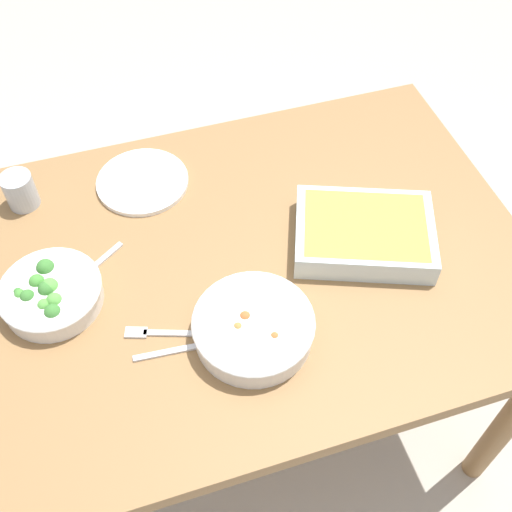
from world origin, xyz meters
name	(u,v)px	position (x,y,z in m)	size (l,w,h in m)	color
ground_plane	(256,401)	(0.00, 0.00, 0.00)	(6.00, 6.00, 0.00)	#B2A899
dining_table	(256,280)	(0.00, 0.00, 0.65)	(1.20, 0.90, 0.74)	olive
stew_bowl	(253,327)	(-0.07, -0.19, 0.77)	(0.24, 0.24, 0.06)	white
broccoli_bowl	(51,293)	(-0.44, 0.01, 0.77)	(0.21, 0.21, 0.07)	white
baking_dish	(364,233)	(0.24, -0.03, 0.77)	(0.36, 0.31, 0.06)	silver
drink_cup	(21,192)	(-0.47, 0.31, 0.78)	(0.07, 0.07, 0.08)	#B2BCC6
side_plate	(143,182)	(-0.19, 0.29, 0.75)	(0.22, 0.22, 0.01)	white
spoon_by_stew	(190,347)	(-0.19, -0.18, 0.74)	(0.18, 0.03, 0.01)	silver
spoon_by_broccoli	(83,276)	(-0.37, 0.06, 0.74)	(0.15, 0.12, 0.01)	silver
fork_on_table	(162,333)	(-0.24, -0.13, 0.74)	(0.17, 0.07, 0.01)	silver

